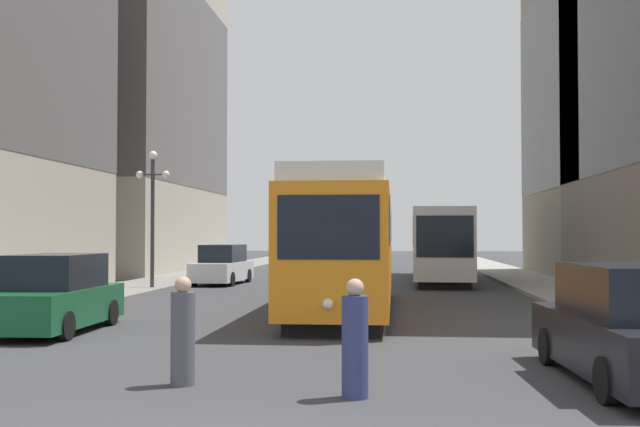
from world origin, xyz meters
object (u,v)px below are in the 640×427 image
(streetcar, at_px, (346,241))
(parked_car_right_far, at_px, (630,328))
(parked_car_left_near, at_px, (56,296))
(pedestrian_crossing_far, at_px, (355,342))
(transit_bus, at_px, (440,242))
(lamp_post_left_far, at_px, (153,198))
(parked_car_left_mid, at_px, (222,266))
(pedestrian_crossing_near, at_px, (183,334))

(streetcar, height_order, parked_car_right_far, streetcar)
(parked_car_left_near, distance_m, pedestrian_crossing_far, 9.81)
(transit_bus, relative_size, parked_car_right_far, 2.54)
(streetcar, relative_size, lamp_post_left_far, 2.27)
(lamp_post_left_far, bearing_deg, parked_car_left_mid, 66.60)
(streetcar, height_order, parked_car_left_mid, streetcar)
(transit_bus, xyz_separation_m, parked_car_left_mid, (-10.16, -3.01, -1.10))
(streetcar, relative_size, transit_bus, 0.98)
(parked_car_right_far, bearing_deg, parked_car_left_near, -26.61)
(parked_car_left_near, height_order, parked_car_right_far, same)
(transit_bus, relative_size, pedestrian_crossing_near, 7.83)
(parked_car_left_mid, xyz_separation_m, parked_car_right_far, (11.52, -22.30, 0.00))
(pedestrian_crossing_far, distance_m, lamp_post_left_far, 21.69)
(streetcar, distance_m, transit_bus, 15.42)
(pedestrian_crossing_far, height_order, lamp_post_left_far, lamp_post_left_far)
(parked_car_left_near, distance_m, lamp_post_left_far, 13.37)
(streetcar, bearing_deg, lamp_post_left_far, 138.03)
(transit_bus, relative_size, pedestrian_crossing_far, 7.74)
(parked_car_left_near, bearing_deg, transit_bus, 61.96)
(lamp_post_left_far, bearing_deg, streetcar, -41.99)
(parked_car_left_near, distance_m, parked_car_right_far, 12.56)
(lamp_post_left_far, bearing_deg, pedestrian_crossing_far, -64.44)
(parked_car_right_far, bearing_deg, pedestrian_crossing_far, 16.36)
(transit_bus, xyz_separation_m, pedestrian_crossing_near, (-5.44, -26.15, -1.18))
(transit_bus, bearing_deg, parked_car_left_mid, -161.64)
(parked_car_left_mid, height_order, pedestrian_crossing_near, parked_car_left_mid)
(parked_car_right_far, height_order, pedestrian_crossing_far, parked_car_right_far)
(transit_bus, height_order, parked_car_right_far, transit_bus)
(transit_bus, distance_m, parked_car_left_near, 22.74)
(parked_car_right_far, distance_m, pedestrian_crossing_far, 4.41)
(parked_car_left_near, height_order, parked_car_left_mid, same)
(parked_car_right_far, xyz_separation_m, pedestrian_crossing_near, (-6.80, -0.84, -0.08))
(streetcar, height_order, parked_car_left_near, streetcar)
(streetcar, distance_m, parked_car_left_mid, 13.67)
(parked_car_left_near, bearing_deg, pedestrian_crossing_near, -52.50)
(parked_car_left_near, distance_m, pedestrian_crossing_near, 7.51)
(parked_car_left_mid, distance_m, parked_car_right_far, 25.10)
(parked_car_left_mid, height_order, parked_car_right_far, same)
(pedestrian_crossing_far, bearing_deg, lamp_post_left_far, -73.56)
(parked_car_right_far, bearing_deg, streetcar, -67.26)
(parked_car_left_mid, bearing_deg, parked_car_right_far, -59.37)
(streetcar, height_order, pedestrian_crossing_far, streetcar)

